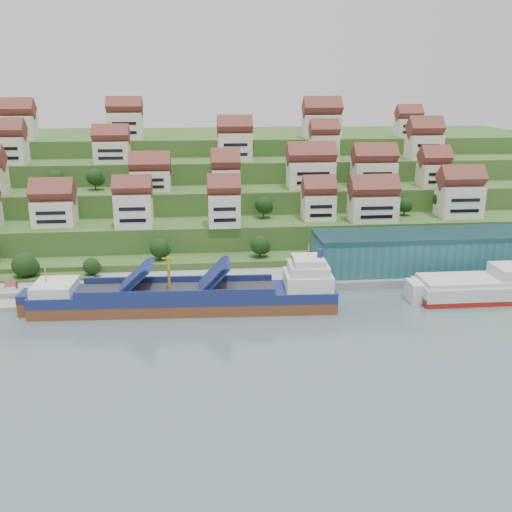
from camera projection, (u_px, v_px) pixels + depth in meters
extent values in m
plane|color=slate|center=(238.00, 307.00, 132.76)|extent=(300.00, 300.00, 0.00)
cube|color=gray|center=(310.00, 279.00, 148.68)|extent=(180.00, 14.00, 2.20)
cube|color=#2D4C1E|center=(222.00, 218.00, 214.22)|extent=(260.00, 128.00, 4.00)
cube|color=#2D4C1E|center=(221.00, 206.00, 217.99)|extent=(260.00, 118.00, 11.00)
cube|color=#2D4C1E|center=(220.00, 193.00, 224.63)|extent=(260.00, 102.00, 18.00)
cube|color=#2D4C1E|center=(219.00, 181.00, 231.26)|extent=(260.00, 86.00, 25.00)
cube|color=#2D4C1E|center=(218.00, 171.00, 238.99)|extent=(260.00, 68.00, 31.00)
cube|color=silver|center=(54.00, 213.00, 162.86)|extent=(11.57, 8.57, 7.18)
cube|color=silver|center=(134.00, 210.00, 160.41)|extent=(10.32, 7.03, 9.50)
cube|color=silver|center=(224.00, 210.00, 161.59)|extent=(8.88, 7.62, 9.19)
cube|color=silver|center=(318.00, 207.00, 169.90)|extent=(9.30, 7.73, 7.50)
cube|color=silver|center=(373.00, 208.00, 168.22)|extent=(13.56, 8.26, 7.51)
cube|color=silver|center=(459.00, 201.00, 173.29)|extent=(12.70, 8.31, 9.55)
cube|color=silver|center=(151.00, 180.00, 177.95)|extent=(12.16, 7.90, 6.19)
cube|color=silver|center=(226.00, 180.00, 177.37)|extent=(8.58, 8.56, 6.68)
cube|color=silver|center=(311.00, 175.00, 181.89)|extent=(14.66, 8.36, 8.37)
cube|color=silver|center=(374.00, 175.00, 183.55)|extent=(13.45, 8.18, 7.99)
cube|color=silver|center=(433.00, 175.00, 185.28)|extent=(9.18, 8.04, 7.20)
cube|color=silver|center=(10.00, 151.00, 184.05)|extent=(9.98, 7.86, 8.77)
cube|color=silver|center=(112.00, 152.00, 187.88)|extent=(11.35, 7.30, 7.05)
cube|color=silver|center=(235.00, 147.00, 192.56)|extent=(11.28, 7.79, 9.31)
cube|color=silver|center=(324.00, 148.00, 193.88)|extent=(9.43, 7.14, 8.48)
cube|color=silver|center=(424.00, 147.00, 197.66)|extent=(11.19, 8.47, 8.23)
cube|color=silver|center=(18.00, 128.00, 200.07)|extent=(12.19, 8.03, 8.50)
cube|color=silver|center=(126.00, 126.00, 204.99)|extent=(12.07, 7.51, 9.33)
cube|color=silver|center=(322.00, 126.00, 210.48)|extent=(13.43, 8.73, 8.34)
cube|color=silver|center=(408.00, 128.00, 216.66)|extent=(9.24, 7.05, 6.60)
ellipsoid|color=#193712|center=(260.00, 245.00, 156.30)|extent=(5.20, 5.20, 5.20)
ellipsoid|color=#193712|center=(159.00, 248.00, 153.87)|extent=(5.28, 5.28, 5.28)
ellipsoid|color=#193712|center=(405.00, 205.00, 175.05)|extent=(4.43, 4.43, 4.43)
ellipsoid|color=#193712|center=(441.00, 199.00, 175.72)|extent=(5.02, 5.02, 5.02)
ellipsoid|color=#193712|center=(264.00, 205.00, 171.15)|extent=(5.16, 5.16, 5.16)
ellipsoid|color=#193712|center=(364.00, 170.00, 187.80)|extent=(4.46, 4.46, 4.46)
ellipsoid|color=#193712|center=(56.00, 178.00, 178.15)|extent=(5.08, 5.08, 5.08)
ellipsoid|color=#193712|center=(95.00, 177.00, 177.84)|extent=(5.35, 5.35, 5.35)
ellipsoid|color=#193712|center=(243.00, 143.00, 194.51)|extent=(6.50, 6.50, 6.50)
ellipsoid|color=#193712|center=(315.00, 144.00, 199.87)|extent=(5.15, 5.15, 5.15)
ellipsoid|color=#193712|center=(325.00, 149.00, 198.74)|extent=(4.41, 4.41, 4.41)
ellipsoid|color=#193712|center=(24.00, 265.00, 144.12)|extent=(6.26, 6.26, 6.26)
ellipsoid|color=#193712|center=(91.00, 266.00, 145.95)|extent=(4.22, 4.22, 4.22)
cube|color=#255F66|center=(427.00, 251.00, 151.93)|extent=(60.00, 15.00, 10.00)
cylinder|color=gray|center=(306.00, 266.00, 142.27)|extent=(0.16, 0.16, 8.00)
cube|color=maroon|center=(309.00, 252.00, 141.30)|extent=(1.20, 0.05, 0.80)
cube|color=white|center=(12.00, 289.00, 137.94)|extent=(2.40, 2.20, 2.20)
cube|color=brown|center=(186.00, 305.00, 130.82)|extent=(69.05, 13.55, 4.40)
cube|color=navy|center=(185.00, 294.00, 130.03)|extent=(69.05, 13.65, 2.29)
cube|color=silver|center=(55.00, 287.00, 127.82)|extent=(9.23, 10.41, 2.29)
cube|color=#262628|center=(177.00, 289.00, 129.60)|extent=(44.36, 10.89, 0.26)
cube|color=navy|center=(134.00, 278.00, 128.23)|extent=(7.01, 10.00, 6.09)
cube|color=navy|center=(212.00, 276.00, 129.18)|extent=(6.68, 9.98, 6.43)
cylinder|color=gold|center=(169.00, 273.00, 128.41)|extent=(0.64, 0.64, 7.92)
cube|color=silver|center=(308.00, 280.00, 130.76)|extent=(10.99, 10.48, 3.52)
cube|color=silver|center=(308.00, 268.00, 129.96)|extent=(9.18, 9.35, 2.20)
cube|color=silver|center=(308.00, 261.00, 129.43)|extent=(7.38, 8.22, 1.58)
cylinder|color=navy|center=(320.00, 253.00, 129.10)|extent=(1.47, 1.47, 1.94)
cube|color=maroon|center=(478.00, 296.00, 137.56)|extent=(30.24, 11.30, 2.61)
cube|color=silver|center=(479.00, 288.00, 136.93)|extent=(30.24, 11.41, 3.22)
cube|color=silver|center=(480.00, 280.00, 136.36)|extent=(28.73, 10.18, 1.21)
cube|color=silver|center=(511.00, 272.00, 136.54)|extent=(8.11, 8.91, 3.02)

